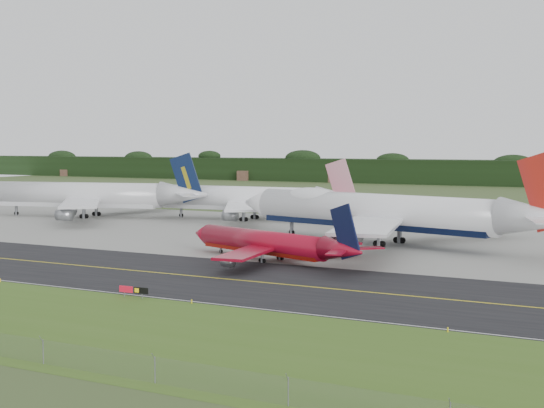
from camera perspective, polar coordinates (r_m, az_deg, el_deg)
The scene contains 15 objects.
ground at distance 112.81m, azimuth -2.00°, elevation -5.39°, with size 600.00×600.00×0.00m, color #425125.
grass_verge at distance 84.47m, azimuth -13.66°, elevation -8.88°, with size 400.00×30.00×0.01m, color #3D5F1C.
taxiway at distance 109.37m, azimuth -3.01°, elevation -5.70°, with size 400.00×32.00×0.02m, color black.
apron at distance 158.92m, azimuth 6.91°, elevation -2.54°, with size 400.00×78.00×0.01m, color gray.
taxiway_centreline at distance 109.37m, azimuth -3.01°, elevation -5.69°, with size 400.00×0.40×0.00m, color yellow.
taxiway_edge_line at distance 96.47m, azimuth -7.63°, elevation -7.10°, with size 400.00×0.25×0.00m, color silver.
horizon_treeline at distance 375.23m, azimuth 18.60°, elevation 2.12°, with size 700.00×25.00×12.00m.
jet_ba_747 at distance 148.41m, azimuth 8.35°, elevation -0.61°, with size 72.78×59.24×18.47m.
jet_red_737 at distance 125.93m, azimuth -0.08°, elevation -3.01°, with size 38.15×30.24×10.58m.
jet_navy_gold at distance 208.09m, azimuth -13.59°, elevation 0.59°, with size 66.81×57.18×17.38m.
jet_star_tail at distance 194.24m, azimuth -1.79°, elevation 0.35°, with size 61.02×51.02×16.10m.
taxiway_sign at distance 97.88m, azimuth -10.39°, elevation -6.39°, with size 4.27×0.38×1.42m.
edge_marker_left at distance 113.90m, azimuth -19.79°, elevation -5.43°, with size 0.16×0.16×0.50m, color yellow.
edge_marker_center at distance 93.57m, azimuth -6.07°, elevation -7.31°, with size 0.16×0.16×0.50m, color yellow.
edge_marker_right at distance 81.31m, azimuth 13.10°, elevation -9.21°, with size 0.16×0.16×0.50m, color yellow.
Camera 1 is at (53.61, -97.36, 19.32)m, focal length 50.00 mm.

